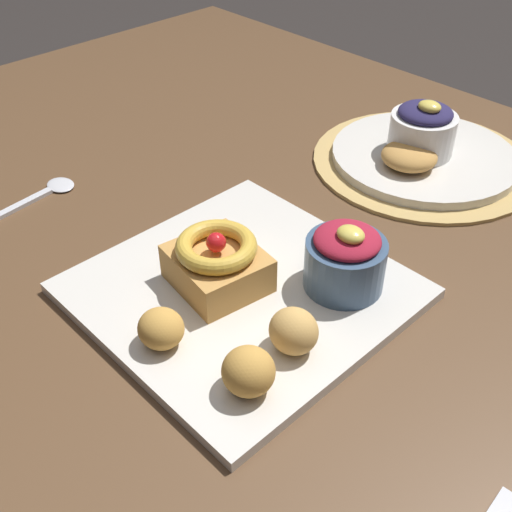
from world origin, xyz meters
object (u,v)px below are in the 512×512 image
at_px(front_plate, 242,291).
at_px(back_pastry, 409,156).
at_px(cake_slice, 217,262).
at_px(back_ramekin, 423,129).
at_px(berry_ramekin, 345,259).
at_px(fritter_front, 161,329).
at_px(fritter_back, 248,371).
at_px(fritter_middle, 294,331).
at_px(spoon, 43,194).
at_px(back_plate, 424,156).

relative_size(front_plate, back_pastry, 4.07).
xyz_separation_m(cake_slice, back_ramekin, (-0.01, 0.37, 0.01)).
relative_size(berry_ramekin, back_ramekin, 0.93).
bearing_deg(cake_slice, back_ramekin, 91.95).
distance_m(fritter_front, fritter_back, 0.10).
bearing_deg(cake_slice, fritter_front, -72.97).
height_order(berry_ramekin, fritter_middle, berry_ramekin).
bearing_deg(spoon, back_plate, -42.03).
xyz_separation_m(front_plate, fritter_back, (0.10, -0.09, 0.03)).
bearing_deg(back_ramekin, back_pastry, -74.37).
height_order(back_ramekin, spoon, back_ramekin).
xyz_separation_m(back_plate, back_ramekin, (-0.01, -0.01, 0.04)).
distance_m(front_plate, fritter_front, 0.11).
bearing_deg(fritter_middle, front_plate, 165.52).
distance_m(fritter_front, back_plate, 0.47).
bearing_deg(spoon, fritter_middle, -93.46).
height_order(fritter_front, fritter_middle, fritter_middle).
relative_size(cake_slice, fritter_middle, 2.19).
bearing_deg(fritter_back, cake_slice, 149.49).
relative_size(cake_slice, berry_ramekin, 1.25).
height_order(cake_slice, berry_ramekin, berry_ramekin).
xyz_separation_m(back_plate, back_pastry, (0.01, -0.05, 0.02)).
relative_size(fritter_front, back_plate, 0.18).
relative_size(cake_slice, spoon, 0.80).
bearing_deg(back_ramekin, back_plate, 41.88).
distance_m(back_plate, back_pastry, 0.05).
height_order(cake_slice, back_ramekin, back_ramekin).
height_order(berry_ramekin, fritter_back, berry_ramekin).
height_order(berry_ramekin, spoon, berry_ramekin).
bearing_deg(fritter_middle, fritter_front, -136.79).
bearing_deg(cake_slice, fritter_back, -30.51).
height_order(back_plate, spoon, back_plate).
bearing_deg(back_plate, berry_ramekin, -71.39).
xyz_separation_m(berry_ramekin, back_plate, (-0.10, 0.28, -0.03)).
height_order(front_plate, fritter_middle, fritter_middle).
relative_size(berry_ramekin, fritter_middle, 1.75).
bearing_deg(back_plate, back_ramekin, -138.12).
distance_m(front_plate, back_plate, 0.36).
xyz_separation_m(fritter_front, back_ramekin, (-0.04, 0.46, 0.02)).
bearing_deg(berry_ramekin, back_ramekin, 110.06).
bearing_deg(back_plate, fritter_front, -85.76).
bearing_deg(fritter_middle, fritter_back, -84.03).
bearing_deg(fritter_front, back_pastry, 93.96).
relative_size(front_plate, fritter_back, 6.36).
bearing_deg(fritter_front, front_plate, 94.24).
bearing_deg(fritter_back, back_pastry, 107.04).
distance_m(berry_ramekin, back_ramekin, 0.30).
bearing_deg(fritter_front, fritter_back, 12.31).
relative_size(back_ramekin, spoon, 0.68).
xyz_separation_m(front_plate, spoon, (-0.31, -0.05, -0.00)).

